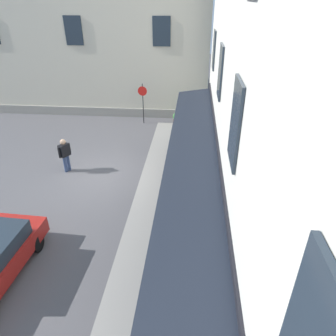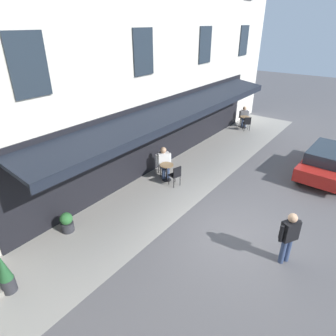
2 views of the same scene
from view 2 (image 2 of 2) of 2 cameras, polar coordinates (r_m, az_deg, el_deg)
ground_plane at (r=10.07m, az=11.98°, el=-12.33°), size 70.00×70.00×0.00m
sidewalk_cafe_terrace at (r=13.82m, az=5.22°, el=-0.26°), size 20.50×3.20×0.01m
cafe_table_near_entrance at (r=12.63m, az=-0.28°, el=-0.39°), size 0.60×0.60×0.75m
cafe_chair_black_facing_street at (r=12.16m, az=1.52°, el=-1.23°), size 0.49×0.49×0.91m
cafe_chair_black_near_door at (r=13.15m, az=-1.06°, el=1.03°), size 0.56×0.56×0.91m
cafe_table_mid_terrace at (r=19.83m, az=14.67°, el=8.98°), size 0.60×0.60×0.75m
cafe_chair_black_by_window at (r=19.24m, az=15.19°, el=8.55°), size 0.56×0.56×0.91m
cafe_chair_black_corner_left at (r=20.41m, az=14.51°, el=9.67°), size 0.54×0.54×0.91m
seated_patron_in_grey at (r=20.17m, az=14.62°, el=9.87°), size 0.62×0.60×1.28m
seated_companion_in_white at (r=12.88m, az=-0.81°, el=1.32°), size 0.67×0.69×1.36m
walking_pedestrian_in_black at (r=8.93m, az=22.55°, el=-11.91°), size 0.61×0.48×1.66m
potted_plant_by_steps at (r=10.29m, az=-19.15°, el=-9.98°), size 0.41×0.41×0.70m
potted_plant_entrance_right at (r=8.80m, az=-29.20°, el=-17.67°), size 0.36×0.36×1.17m
parked_car_red at (r=14.81m, az=28.98°, el=1.24°), size 4.38×1.99×1.33m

